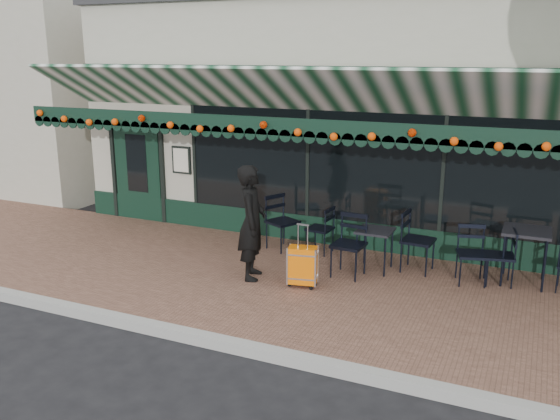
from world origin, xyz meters
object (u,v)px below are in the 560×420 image
at_px(cafe_table_a, 527,235).
at_px(chair_b_front, 348,246).
at_px(chair_b_right, 418,241).
at_px(chair_b_left, 320,229).
at_px(suitcase, 303,266).
at_px(chair_a_front, 472,255).
at_px(cafe_table_b, 375,234).
at_px(chair_a_left, 500,257).
at_px(chair_solo, 282,222).
at_px(woman, 252,222).

bearing_deg(cafe_table_a, chair_b_front, -162.11).
bearing_deg(chair_b_right, chair_b_left, 87.85).
relative_size(suitcase, chair_a_front, 1.07).
bearing_deg(chair_a_front, chair_b_left, 155.02).
distance_m(cafe_table_b, chair_b_front, 0.54).
height_order(chair_a_left, chair_b_front, chair_b_front).
xyz_separation_m(suitcase, chair_a_front, (2.30, 1.17, 0.13)).
relative_size(chair_b_right, chair_solo, 1.01).
bearing_deg(chair_b_front, chair_a_front, 18.25).
height_order(woman, chair_a_left, woman).
relative_size(suitcase, chair_b_right, 0.97).
relative_size(chair_a_front, chair_b_right, 0.90).
bearing_deg(chair_b_left, woman, -13.53).
bearing_deg(chair_solo, cafe_table_a, -63.70).
xyz_separation_m(cafe_table_b, chair_solo, (-1.79, 0.36, -0.12)).
distance_m(chair_a_left, chair_b_front, 2.28).
distance_m(woman, chair_a_left, 3.79).
height_order(chair_a_left, chair_b_right, chair_b_right).
distance_m(suitcase, chair_a_left, 2.99).
distance_m(cafe_table_b, chair_b_right, 0.70).
xyz_separation_m(woman, suitcase, (0.86, -0.03, -0.57)).
bearing_deg(chair_a_left, chair_solo, -103.26).
relative_size(cafe_table_b, chair_a_front, 0.75).
xyz_separation_m(chair_b_right, chair_solo, (-2.43, 0.12, -0.01)).
xyz_separation_m(woman, chair_b_right, (2.30, 1.34, -0.40)).
height_order(suitcase, cafe_table_a, suitcase).
xyz_separation_m(cafe_table_b, chair_a_left, (1.89, 0.19, -0.18)).
bearing_deg(chair_b_right, cafe_table_a, -79.80).
bearing_deg(chair_b_left, chair_b_front, 48.25).
bearing_deg(chair_a_left, woman, -80.55).
height_order(chair_b_right, chair_solo, chair_b_right).
relative_size(cafe_table_b, chair_b_left, 0.80).
distance_m(chair_a_left, chair_a_front, 0.41).
relative_size(suitcase, chair_b_left, 1.14).
bearing_deg(chair_b_left, suitcase, 17.02).
bearing_deg(chair_a_left, chair_b_front, -84.84).
xyz_separation_m(suitcase, cafe_table_a, (3.02, 1.52, 0.44)).
xyz_separation_m(chair_b_front, chair_solo, (-1.48, 0.79, -0.00)).
xyz_separation_m(chair_a_front, chair_solo, (-3.29, 0.32, 0.04)).
distance_m(woman, chair_b_left, 1.71).
distance_m(chair_b_right, chair_b_front, 1.16).
xyz_separation_m(chair_a_front, chair_b_front, (-1.81, -0.47, 0.05)).
height_order(cafe_table_a, chair_solo, chair_solo).
xyz_separation_m(cafe_table_a, cafe_table_b, (-2.23, -0.39, -0.15)).
distance_m(cafe_table_a, chair_b_left, 3.35).
height_order(woman, chair_a_front, woman).
bearing_deg(woman, chair_b_front, -82.58).
xyz_separation_m(cafe_table_a, chair_a_left, (-0.34, -0.20, -0.32)).
height_order(suitcase, chair_a_front, suitcase).
bearing_deg(cafe_table_a, chair_a_left, -149.38).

